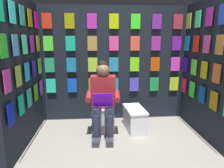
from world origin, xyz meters
TOP-DOWN VIEW (x-y plane):
  - display_wall_back at (0.00, -1.71)m, footprint 2.77×0.14m
  - display_wall_left at (-1.38, -0.83)m, footprint 0.14×1.66m
  - display_wall_right at (1.38, -0.83)m, footprint 0.14×1.66m
  - toilet at (0.21, -1.21)m, footprint 0.41×0.56m
  - person_reading at (0.22, -0.99)m, footprint 0.54×0.70m
  - comic_longbox_near at (-0.32, -1.13)m, footprint 0.35×0.61m

SIDE VIEW (x-z plane):
  - comic_longbox_near at x=-0.32m, z-range 0.00..0.38m
  - toilet at x=0.21m, z-range -0.06..0.71m
  - person_reading at x=0.22m, z-range 0.00..1.20m
  - display_wall_back at x=0.00m, z-range 0.00..2.11m
  - display_wall_left at x=-1.38m, z-range 0.01..2.12m
  - display_wall_right at x=1.38m, z-range 0.01..2.12m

